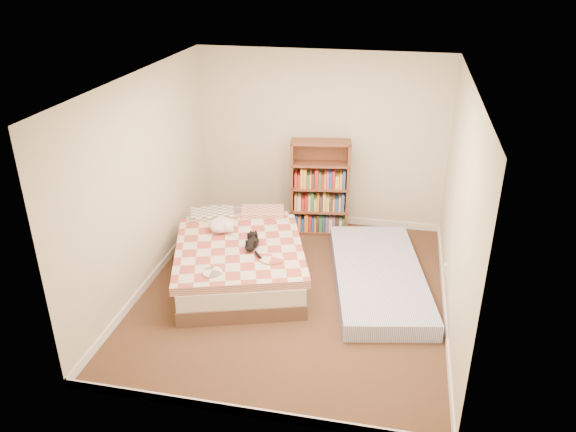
% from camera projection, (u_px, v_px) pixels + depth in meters
% --- Properties ---
extents(room, '(3.51, 4.01, 2.51)m').
position_uv_depth(room, '(293.00, 200.00, 6.14)').
color(room, '#462B1E').
rests_on(room, ground).
extents(bed, '(1.97, 2.37, 0.54)m').
position_uv_depth(bed, '(240.00, 257.00, 6.92)').
color(bed, brown).
rests_on(bed, room).
extents(bookshelf, '(0.85, 0.39, 1.36)m').
position_uv_depth(bookshelf, '(320.00, 198.00, 7.90)').
color(bookshelf, brown).
rests_on(bookshelf, room).
extents(floor_mattress, '(1.45, 2.44, 0.21)m').
position_uv_depth(floor_mattress, '(378.00, 276.00, 6.78)').
color(floor_mattress, '#7683C5').
rests_on(floor_mattress, room).
extents(black_cat, '(0.23, 0.57, 0.13)m').
position_uv_depth(black_cat, '(253.00, 242.00, 6.63)').
color(black_cat, black).
rests_on(black_cat, bed).
extents(white_dog, '(0.36, 0.39, 0.16)m').
position_uv_depth(white_dog, '(222.00, 225.00, 6.99)').
color(white_dog, silver).
rests_on(white_dog, bed).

